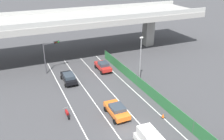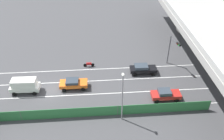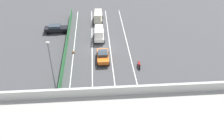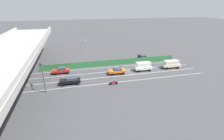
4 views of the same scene
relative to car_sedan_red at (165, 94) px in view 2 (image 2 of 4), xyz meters
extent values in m
plane|color=#424244|center=(-3.49, -17.03, -0.89)|extent=(300.00, 300.00, 0.00)
cube|color=silver|center=(-8.40, -13.73, -0.89)|extent=(0.14, 42.60, 0.01)
cube|color=silver|center=(-5.13, -13.73, -0.89)|extent=(0.14, 42.60, 0.01)
cube|color=silver|center=(-1.86, -13.73, -0.89)|extent=(0.14, 42.60, 0.01)
cube|color=silver|center=(1.42, -13.73, -0.89)|extent=(0.14, 42.60, 0.01)
cube|color=#B2B2AD|center=(-3.49, 3.93, 7.37)|extent=(57.86, 0.30, 0.90)
cube|color=#A09E99|center=(-22.01, 9.58, 2.47)|extent=(2.02, 2.02, 6.73)
cube|color=#2D753D|center=(2.66, -13.73, -0.05)|extent=(0.06, 38.60, 1.67)
cylinder|color=#4C514C|center=(2.66, -20.16, -0.05)|extent=(0.10, 0.10, 1.67)
cylinder|color=#4C514C|center=(2.66, -7.29, -0.05)|extent=(0.10, 0.10, 1.67)
cylinder|color=#4C514C|center=(2.66, 5.58, -0.05)|extent=(0.10, 0.10, 1.67)
cube|color=red|center=(0.00, 0.06, -0.11)|extent=(1.74, 4.29, 0.59)
cube|color=#333D47|center=(0.00, -0.20, 0.46)|extent=(1.53, 1.80, 0.55)
cylinder|color=black|center=(-0.87, 1.52, -0.57)|extent=(0.22, 0.64, 0.64)
cylinder|color=black|center=(0.87, 1.52, -0.57)|extent=(0.22, 0.64, 0.64)
cylinder|color=black|center=(-0.87, -1.40, -0.57)|extent=(0.22, 0.64, 0.64)
cylinder|color=black|center=(0.87, -1.40, -0.57)|extent=(0.22, 0.64, 0.64)
cube|color=black|center=(-6.72, -2.04, -0.13)|extent=(1.87, 4.53, 0.56)
cube|color=#333D47|center=(-6.73, -2.44, 0.42)|extent=(1.60, 2.27, 0.53)
cylinder|color=black|center=(-7.57, -0.49, -0.57)|extent=(0.24, 0.65, 0.64)
cylinder|color=black|center=(-5.81, -0.54, -0.57)|extent=(0.24, 0.65, 0.64)
cylinder|color=black|center=(-7.64, -3.54, -0.57)|extent=(0.24, 0.65, 0.64)
cylinder|color=black|center=(-5.88, -3.59, -0.57)|extent=(0.24, 0.65, 0.64)
cube|color=orange|center=(-3.65, -13.57, -0.12)|extent=(1.85, 4.27, 0.59)
cube|color=#333D47|center=(-3.65, -13.78, 0.41)|extent=(1.62, 1.93, 0.45)
cylinder|color=black|center=(-4.57, -12.12, -0.57)|extent=(0.22, 0.64, 0.64)
cylinder|color=black|center=(-2.73, -12.12, -0.57)|extent=(0.22, 0.64, 0.64)
cylinder|color=black|center=(-4.58, -15.02, -0.57)|extent=(0.22, 0.64, 0.64)
cylinder|color=black|center=(-2.73, -15.02, -0.57)|extent=(0.22, 0.64, 0.64)
cube|color=silver|center=(-3.26, -20.89, -0.06)|extent=(1.90, 4.46, 0.69)
cube|color=silver|center=(-3.26, -20.89, 0.85)|extent=(1.67, 3.66, 1.14)
cylinder|color=black|center=(-4.10, -19.36, -0.57)|extent=(0.24, 0.65, 0.64)
cylinder|color=black|center=(-2.33, -19.42, -0.57)|extent=(0.24, 0.65, 0.64)
cylinder|color=black|center=(-4.19, -22.36, -0.57)|extent=(0.24, 0.65, 0.64)
cylinder|color=black|center=(-2.42, -22.41, -0.57)|extent=(0.24, 0.65, 0.64)
cylinder|color=black|center=(-9.36, -10.57, -0.59)|extent=(0.10, 0.60, 0.60)
cylinder|color=black|center=(-9.35, -11.92, -0.59)|extent=(0.10, 0.60, 0.60)
cube|color=maroon|center=(-9.36, -11.24, -0.31)|extent=(0.28, 0.92, 0.36)
cylinder|color=#B2B2B2|center=(-9.36, -10.68, 0.03)|extent=(0.60, 0.03, 0.03)
cylinder|color=#47474C|center=(-9.40, 2.85, 1.84)|extent=(0.18, 0.18, 5.45)
cylinder|color=#47474C|center=(-8.11, 3.19, 4.26)|extent=(2.63, 0.79, 0.12)
cube|color=black|center=(-7.07, 3.46, 4.26)|extent=(1.00, 0.51, 0.32)
sphere|color=#390706|center=(-7.32, 3.23, 4.26)|extent=(0.20, 0.20, 0.20)
sphere|color=#3B2806|center=(-7.03, 3.31, 4.26)|extent=(0.20, 0.20, 0.20)
sphere|color=green|center=(-6.74, 3.38, 4.26)|extent=(0.20, 0.20, 0.20)
cylinder|color=gray|center=(3.44, -6.82, 2.74)|extent=(0.16, 0.16, 7.26)
ellipsoid|color=silver|center=(3.44, -6.82, 6.55)|extent=(0.60, 0.36, 0.28)
cone|color=orange|center=(1.43, -16.25, -0.60)|extent=(0.36, 0.36, 0.58)
cube|color=black|center=(1.43, -16.25, -0.87)|extent=(0.47, 0.47, 0.03)
camera|label=1|loc=(-14.46, -36.59, 16.59)|focal=38.92mm
camera|label=2|loc=(25.59, -9.83, 23.18)|focal=38.20mm
camera|label=3|loc=(-2.74, 20.29, 21.50)|focal=38.81mm
camera|label=4|loc=(-41.76, -2.90, 15.94)|focal=27.19mm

